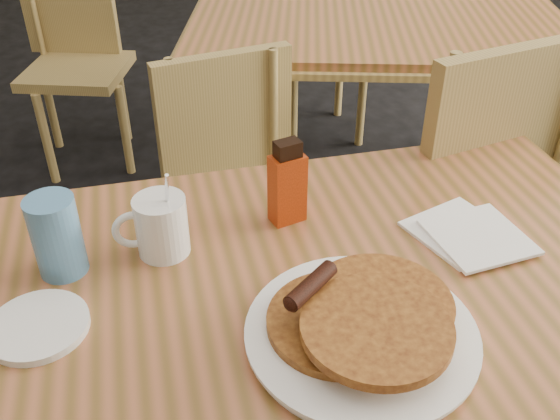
{
  "coord_description": "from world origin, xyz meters",
  "views": [
    {
      "loc": [
        -0.2,
        -0.74,
        1.39
      ],
      "look_at": [
        -0.02,
        0.03,
        0.84
      ],
      "focal_mm": 40.0,
      "sensor_mm": 36.0,
      "label": 1
    }
  ],
  "objects_px": {
    "chair_main_far": "(233,184)",
    "blue_tumbler": "(57,236)",
    "main_table": "(312,317)",
    "coffee_mug": "(160,225)",
    "neighbor_table": "(378,29)",
    "chair_neighbor_far": "(315,21)",
    "chair_neighbor_near": "(470,182)",
    "syrup_bottle": "(287,185)",
    "pancake_plate": "(362,326)",
    "chair_wall_extra": "(73,41)"
  },
  "relations": [
    {
      "from": "neighbor_table",
      "to": "chair_neighbor_far",
      "type": "distance_m",
      "value": 0.75
    },
    {
      "from": "neighbor_table",
      "to": "chair_main_far",
      "type": "bearing_deg",
      "value": -140.34
    },
    {
      "from": "main_table",
      "to": "chair_neighbor_far",
      "type": "xyz_separation_m",
      "value": [
        0.58,
        1.95,
        -0.2
      ]
    },
    {
      "from": "chair_main_far",
      "to": "coffee_mug",
      "type": "xyz_separation_m",
      "value": [
        -0.21,
        -0.58,
        0.31
      ]
    },
    {
      "from": "chair_main_far",
      "to": "chair_neighbor_near",
      "type": "distance_m",
      "value": 0.61
    },
    {
      "from": "chair_main_far",
      "to": "chair_neighbor_near",
      "type": "height_order",
      "value": "chair_neighbor_near"
    },
    {
      "from": "coffee_mug",
      "to": "main_table",
      "type": "bearing_deg",
      "value": -20.04
    },
    {
      "from": "chair_neighbor_near",
      "to": "pancake_plate",
      "type": "relative_size",
      "value": 2.94
    },
    {
      "from": "chair_neighbor_near",
      "to": "blue_tumbler",
      "type": "distance_m",
      "value": 1.01
    },
    {
      "from": "chair_main_far",
      "to": "pancake_plate",
      "type": "distance_m",
      "value": 0.89
    },
    {
      "from": "coffee_mug",
      "to": "blue_tumbler",
      "type": "distance_m",
      "value": 0.16
    },
    {
      "from": "main_table",
      "to": "chair_main_far",
      "type": "xyz_separation_m",
      "value": [
        0.0,
        0.74,
        -0.22
      ]
    },
    {
      "from": "main_table",
      "to": "coffee_mug",
      "type": "bearing_deg",
      "value": 142.0
    },
    {
      "from": "chair_neighbor_far",
      "to": "chair_neighbor_near",
      "type": "distance_m",
      "value": 1.46
    },
    {
      "from": "pancake_plate",
      "to": "main_table",
      "type": "bearing_deg",
      "value": 112.1
    },
    {
      "from": "chair_wall_extra",
      "to": "syrup_bottle",
      "type": "xyz_separation_m",
      "value": [
        0.46,
        -1.74,
        0.32
      ]
    },
    {
      "from": "chair_main_far",
      "to": "blue_tumbler",
      "type": "xyz_separation_m",
      "value": [
        -0.37,
        -0.59,
        0.33
      ]
    },
    {
      "from": "pancake_plate",
      "to": "chair_wall_extra",
      "type": "bearing_deg",
      "value": 103.4
    },
    {
      "from": "chair_main_far",
      "to": "blue_tumbler",
      "type": "relative_size",
      "value": 6.2
    },
    {
      "from": "neighbor_table",
      "to": "chair_neighbor_near",
      "type": "bearing_deg",
      "value": -92.12
    },
    {
      "from": "neighbor_table",
      "to": "chair_main_far",
      "type": "distance_m",
      "value": 0.79
    },
    {
      "from": "chair_neighbor_far",
      "to": "coffee_mug",
      "type": "relative_size",
      "value": 5.39
    },
    {
      "from": "pancake_plate",
      "to": "blue_tumbler",
      "type": "distance_m",
      "value": 0.48
    },
    {
      "from": "chair_neighbor_near",
      "to": "chair_wall_extra",
      "type": "height_order",
      "value": "chair_neighbor_near"
    },
    {
      "from": "chair_neighbor_far",
      "to": "blue_tumbler",
      "type": "distance_m",
      "value": 2.06
    },
    {
      "from": "chair_main_far",
      "to": "chair_wall_extra",
      "type": "distance_m",
      "value": 1.28
    },
    {
      "from": "neighbor_table",
      "to": "chair_main_far",
      "type": "height_order",
      "value": "chair_main_far"
    },
    {
      "from": "chair_neighbor_far",
      "to": "chair_wall_extra",
      "type": "xyz_separation_m",
      "value": [
        -1.03,
        -0.01,
        -0.0
      ]
    },
    {
      "from": "chair_main_far",
      "to": "syrup_bottle",
      "type": "height_order",
      "value": "syrup_bottle"
    },
    {
      "from": "chair_neighbor_near",
      "to": "blue_tumbler",
      "type": "height_order",
      "value": "chair_neighbor_near"
    },
    {
      "from": "chair_neighbor_near",
      "to": "syrup_bottle",
      "type": "distance_m",
      "value": 0.67
    },
    {
      "from": "main_table",
      "to": "syrup_bottle",
      "type": "bearing_deg",
      "value": 86.98
    },
    {
      "from": "neighbor_table",
      "to": "pancake_plate",
      "type": "relative_size",
      "value": 4.49
    },
    {
      "from": "chair_neighbor_near",
      "to": "syrup_bottle",
      "type": "height_order",
      "value": "chair_neighbor_near"
    },
    {
      "from": "neighbor_table",
      "to": "chair_main_far",
      "type": "xyz_separation_m",
      "value": [
        -0.58,
        -0.48,
        -0.22
      ]
    },
    {
      "from": "chair_neighbor_near",
      "to": "syrup_bottle",
      "type": "relative_size",
      "value": 6.12
    },
    {
      "from": "main_table",
      "to": "chair_main_far",
      "type": "height_order",
      "value": "chair_main_far"
    },
    {
      "from": "neighbor_table",
      "to": "chair_neighbor_near",
      "type": "height_order",
      "value": "chair_neighbor_near"
    },
    {
      "from": "chair_wall_extra",
      "to": "coffee_mug",
      "type": "bearing_deg",
      "value": -64.17
    },
    {
      "from": "neighbor_table",
      "to": "coffee_mug",
      "type": "bearing_deg",
      "value": -126.68
    },
    {
      "from": "neighbor_table",
      "to": "pancake_plate",
      "type": "xyz_separation_m",
      "value": [
        -0.54,
        -1.32,
        0.07
      ]
    },
    {
      "from": "chair_main_far",
      "to": "blue_tumbler",
      "type": "height_order",
      "value": "blue_tumbler"
    },
    {
      "from": "chair_wall_extra",
      "to": "pancake_plate",
      "type": "distance_m",
      "value": 2.12
    },
    {
      "from": "main_table",
      "to": "chair_neighbor_near",
      "type": "bearing_deg",
      "value": 41.85
    },
    {
      "from": "chair_neighbor_near",
      "to": "pancake_plate",
      "type": "bearing_deg",
      "value": -142.55
    },
    {
      "from": "chair_neighbor_near",
      "to": "coffee_mug",
      "type": "relative_size",
      "value": 6.0
    },
    {
      "from": "chair_main_far",
      "to": "blue_tumbler",
      "type": "bearing_deg",
      "value": -132.25
    },
    {
      "from": "chair_main_far",
      "to": "syrup_bottle",
      "type": "distance_m",
      "value": 0.64
    },
    {
      "from": "syrup_bottle",
      "to": "blue_tumbler",
      "type": "height_order",
      "value": "syrup_bottle"
    },
    {
      "from": "chair_neighbor_far",
      "to": "syrup_bottle",
      "type": "bearing_deg",
      "value": -124.16
    }
  ]
}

